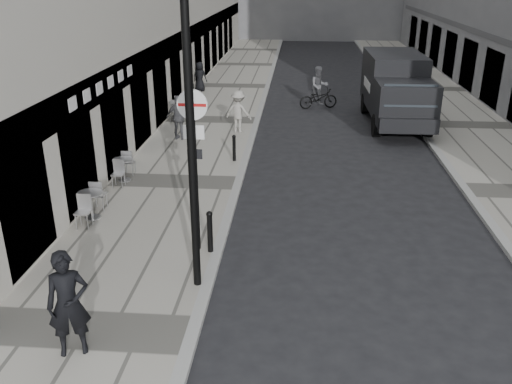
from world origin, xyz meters
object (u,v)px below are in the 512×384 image
lamppost (190,129)px  panel_van (396,86)px  walking_man (68,304)px  cyclist (319,92)px  sign_post (194,148)px

lamppost → panel_van: size_ratio=0.98×
walking_man → lamppost: size_ratio=0.32×
walking_man → panel_van: (7.94, 16.35, 0.56)m
walking_man → panel_van: bearing=43.1°
panel_van → cyclist: 4.18m
sign_post → panel_van: size_ratio=0.63×
walking_man → cyclist: (4.72, 18.87, -0.30)m
cyclist → lamppost: bearing=-117.6°
lamppost → panel_van: (6.20, 14.01, -1.88)m
sign_post → cyclist: bearing=80.2°
walking_man → lamppost: 3.80m
walking_man → sign_post: 4.46m
sign_post → cyclist: 15.42m
sign_post → panel_van: 14.05m
sign_post → lamppost: lamppost is taller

